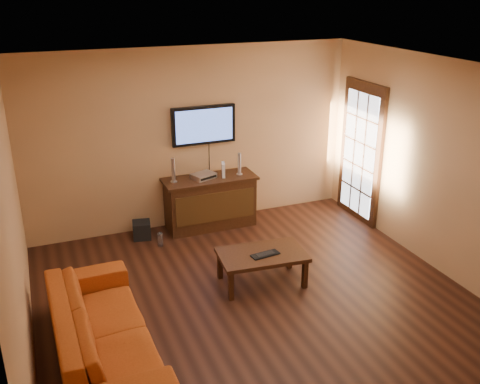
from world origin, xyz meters
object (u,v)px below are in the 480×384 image
coffee_table (262,257)px  sofa (102,322)px  keyboard (265,254)px  media_console (210,202)px  television (204,125)px  bottle (160,239)px  speaker_right (239,165)px  game_console (223,170)px  subwoofer (142,230)px  speaker_left (173,171)px  av_receiver (203,176)px

coffee_table → sofa: sofa is taller
keyboard → media_console: bearing=91.8°
television → bottle: television is taller
bottle → speaker_right: bearing=14.4°
speaker_right → bottle: speaker_right is taller
media_console → coffee_table: size_ratio=1.26×
keyboard → television: bearing=91.6°
game_console → subwoofer: 1.50m
speaker_right → subwoofer: 1.75m
speaker_left → bottle: speaker_left is taller
television → av_receiver: bearing=-113.7°
television → media_console: bearing=-90.0°
coffee_table → bottle: 1.75m
bottle → av_receiver: bearing=26.2°
coffee_table → speaker_right: 1.94m
speaker_left → speaker_right: 1.02m
sofa → game_console: size_ratio=10.48×
coffee_table → game_console: 1.89m
media_console → sofa: (-2.00, -2.58, 0.05)m
sofa → subwoofer: 2.74m
speaker_left → av_receiver: size_ratio=1.09×
television → game_console: bearing=-50.4°
television → subwoofer: bearing=-167.2°
coffee_table → speaker_right: size_ratio=3.29×
sofa → speaker_right: size_ratio=6.73×
sofa → speaker_right: bearing=-45.4°
television → keyboard: television is taller
speaker_right → keyboard: speaker_right is taller
television → speaker_right: bearing=-28.4°
av_receiver → keyboard: (0.15, -1.91, -0.40)m
av_receiver → keyboard: bearing=-105.6°
subwoofer → bottle: 0.40m
keyboard → subwoofer: bearing=121.2°
subwoofer → av_receiver: bearing=12.2°
media_console → television: (0.00, 0.23, 1.15)m
sofa → bottle: 2.49m
speaker_left → game_console: bearing=-3.8°
media_console → subwoofer: media_console is taller
sofa → speaker_left: (1.46, 2.61, 0.51)m
television → bottle: 1.80m
game_console → keyboard: size_ratio=0.59×
television → speaker_right: size_ratio=2.87×
television → keyboard: bearing=-88.4°
sofa → bottle: sofa is taller
av_receiver → game_console: 0.31m
television → speaker_right: television is taller
speaker_right → keyboard: (-0.41, -1.87, -0.52)m
media_console → keyboard: bearing=-88.2°
sofa → keyboard: bearing=-73.0°
speaker_left → keyboard: size_ratio=0.99×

